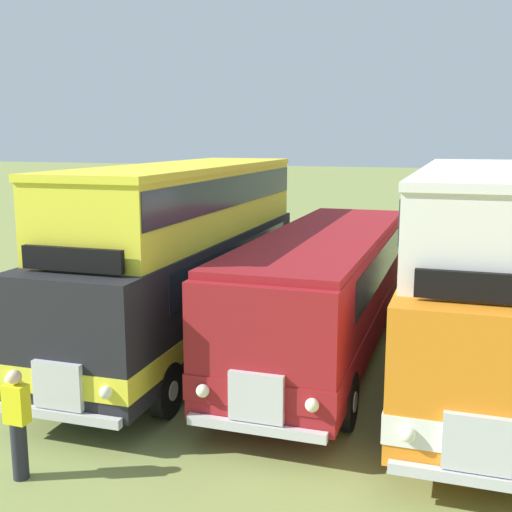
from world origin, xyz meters
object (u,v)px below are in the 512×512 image
Objects in this scene: bus_second_in_row at (326,285)px; marshal_person at (18,423)px; bus_third_in_row at (478,262)px; bus_first_in_row at (186,250)px.

marshal_person is at bearing -114.00° from bus_second_in_row.
bus_third_in_row is at bearing 2.37° from bus_second_in_row.
marshal_person is (-3.06, -6.86, -0.87)m from bus_second_in_row.
bus_third_in_row is 6.65× the size of marshal_person.
bus_first_in_row is 0.91× the size of bus_third_in_row.
marshal_person is at bearing -87.95° from bus_first_in_row.
bus_first_in_row is 3.41m from bus_second_in_row.
bus_third_in_row is at bearing 47.86° from marshal_person.
bus_first_in_row is at bearing -170.08° from bus_second_in_row.
bus_second_in_row is 7.56m from marshal_person.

